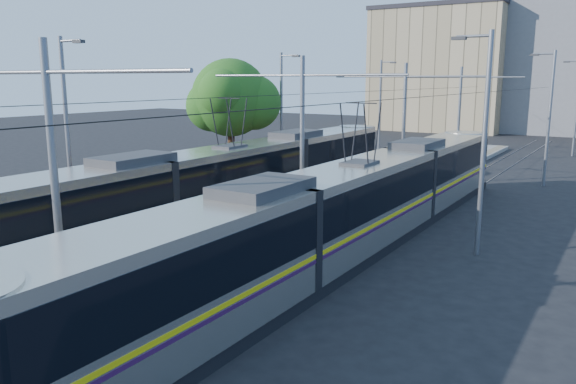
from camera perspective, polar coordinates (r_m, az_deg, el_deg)
The scene contains 13 objects.
ground at distance 18.53m, azimuth -11.50°, elevation -8.84°, with size 160.00×160.00×0.00m, color black.
platform at distance 32.48m, azimuth 9.55°, elevation 0.24°, with size 4.00×50.00×0.30m, color gray.
tactile_strip_left at distance 33.02m, azimuth 7.24°, elevation 0.76°, with size 0.70×50.00×0.01m, color gray.
tactile_strip_right at distance 31.93m, azimuth 11.96°, elevation 0.24°, with size 0.70×50.00×0.01m, color gray.
rails at distance 32.50m, azimuth 9.55°, elevation 0.00°, with size 8.71×70.00×0.03m.
track_arrow at distance 19.44m, azimuth -25.58°, elevation -8.77°, with size 1.20×5.00×0.01m, color silver.
tram_left at distance 25.95m, azimuth -5.86°, elevation 1.05°, with size 2.43×29.04×5.50m.
tram_right at distance 20.88m, azimuth 7.18°, elevation -1.09°, with size 2.43×31.00×5.50m.
catenary at distance 29.33m, azimuth 7.67°, elevation 7.74°, with size 9.20×70.00×7.00m.
street_lamps at distance 35.68m, azimuth 12.27°, elevation 7.66°, with size 15.18×38.22×8.00m.
shelter at distance 29.84m, azimuth 10.00°, elevation 1.66°, with size 0.75×1.03×2.07m.
tree at distance 34.95m, azimuth -5.26°, elevation 9.37°, with size 5.23×4.84×7.60m.
building_left at distance 75.80m, azimuth 15.48°, elevation 11.95°, with size 16.32×12.24×15.25m.
Camera 1 is at (12.15, -12.48, 6.32)m, focal length 35.00 mm.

